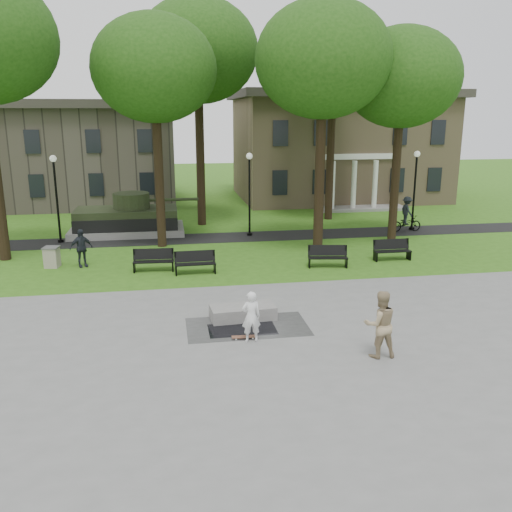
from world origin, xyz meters
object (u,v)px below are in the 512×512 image
(park_bench_0, at_px, (153,260))
(concrete_block, at_px, (243,312))
(cyclist, at_px, (406,217))
(trash_bin, at_px, (52,257))
(friend_watching, at_px, (380,324))
(skateboarder, at_px, (251,317))

(park_bench_0, bearing_deg, concrete_block, -61.33)
(concrete_block, relative_size, cyclist, 1.04)
(concrete_block, relative_size, trash_bin, 2.29)
(friend_watching, bearing_deg, cyclist, -116.27)
(skateboarder, bearing_deg, park_bench_0, -72.40)
(skateboarder, bearing_deg, trash_bin, -54.44)
(skateboarder, distance_m, cyclist, 18.65)
(concrete_block, xyz_separation_m, trash_bin, (-7.72, 7.89, 0.24))
(friend_watching, xyz_separation_m, cyclist, (8.21, 16.19, -0.15))
(friend_watching, xyz_separation_m, trash_bin, (-11.18, 11.51, -0.53))
(skateboarder, bearing_deg, friend_watching, 152.08)
(trash_bin, bearing_deg, cyclist, 13.57)
(concrete_block, bearing_deg, skateboarder, -90.62)
(cyclist, distance_m, park_bench_0, 15.98)
(concrete_block, bearing_deg, park_bench_0, 115.60)
(park_bench_0, bearing_deg, trash_bin, 166.33)
(cyclist, distance_m, trash_bin, 19.95)
(park_bench_0, distance_m, trash_bin, 4.81)
(cyclist, height_order, park_bench_0, cyclist)
(concrete_block, relative_size, park_bench_0, 1.21)
(skateboarder, relative_size, cyclist, 0.77)
(friend_watching, distance_m, cyclist, 18.15)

